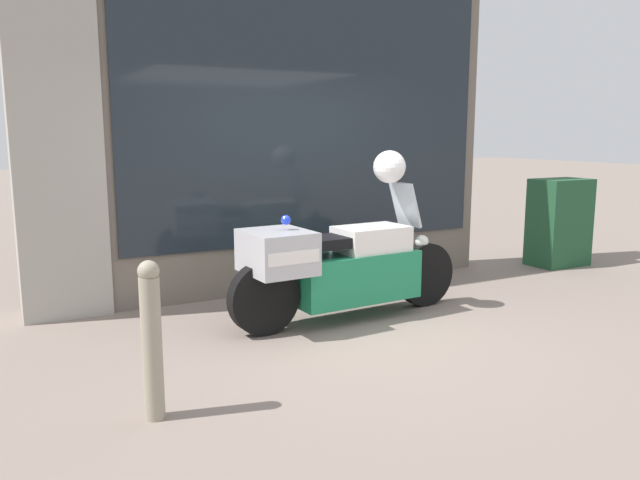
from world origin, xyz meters
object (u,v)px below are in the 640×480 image
object	(u,v)px
street_bollard	(152,338)
paramedic_motorcycle	(338,266)
utility_cabinet	(559,222)
white_helmet	(389,167)

from	to	relation	value
street_bollard	paramedic_motorcycle	bearing A→B (deg)	31.68
utility_cabinet	white_helmet	distance (m)	3.54
paramedic_motorcycle	white_helmet	distance (m)	1.09
utility_cabinet	white_helmet	bearing A→B (deg)	-166.57
white_helmet	utility_cabinet	bearing A→B (deg)	13.43
utility_cabinet	street_bollard	xyz separation A→B (m)	(-5.98, -2.10, -0.06)
paramedic_motorcycle	utility_cabinet	world-z (taller)	paramedic_motorcycle
utility_cabinet	white_helmet	world-z (taller)	white_helmet
paramedic_motorcycle	utility_cabinet	size ratio (longest dim) A/B	2.15
paramedic_motorcycle	street_bollard	world-z (taller)	paramedic_motorcycle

